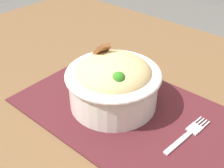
% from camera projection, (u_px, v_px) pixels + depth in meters
% --- Properties ---
extents(table, '(1.36, 0.94, 0.78)m').
position_uv_depth(table, '(121.00, 130.00, 0.60)').
color(table, brown).
rests_on(table, ground_plane).
extents(placemat, '(0.48, 0.29, 0.00)m').
position_uv_depth(placemat, '(133.00, 115.00, 0.55)').
color(placemat, '#47191E').
rests_on(placemat, table).
extents(bowl, '(0.21, 0.21, 0.12)m').
position_uv_depth(bowl, '(112.00, 82.00, 0.55)').
color(bowl, silver).
rests_on(bowl, placemat).
extents(fork, '(0.03, 0.13, 0.00)m').
position_uv_depth(fork, '(189.00, 134.00, 0.50)').
color(fork, silver).
rests_on(fork, placemat).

